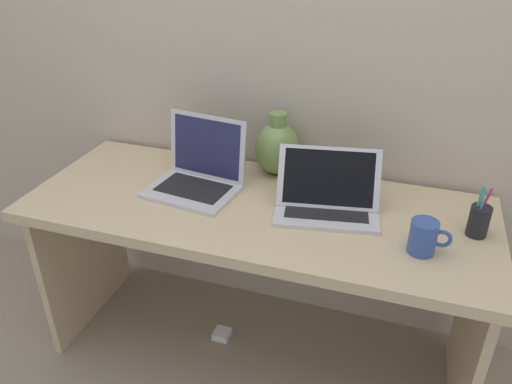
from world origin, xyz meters
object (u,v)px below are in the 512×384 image
coffee_mug (424,237)px  laptop_left (200,170)px  green_vase (277,148)px  laptop_right (327,196)px  power_brick (222,334)px  pen_cup (479,220)px

coffee_mug → laptop_left: bearing=167.6°
laptop_left → coffee_mug: bearing=-12.4°
laptop_left → green_vase: bearing=39.4°
coffee_mug → laptop_right: bearing=154.6°
laptop_left → laptop_right: (0.48, -0.02, -0.01)m
laptop_left → power_brick: 0.77m
laptop_left → pen_cup: (0.97, -0.03, -0.01)m
coffee_mug → pen_cup: pen_cup is taller
laptop_left → coffee_mug: 0.83m
laptop_left → coffee_mug: size_ratio=2.79×
coffee_mug → power_brick: size_ratio=1.78×
power_brick → laptop_left: bearing=151.7°
laptop_left → green_vase: (0.24, 0.20, 0.04)m
laptop_left → green_vase: 0.32m
laptop_right → power_brick: 0.86m
laptop_left → laptop_right: bearing=-2.8°
laptop_right → power_brick: laptop_right is taller
power_brick → laptop_right: bearing=2.6°
laptop_left → coffee_mug: (0.81, -0.18, -0.01)m
power_brick → coffee_mug: bearing=-10.5°
laptop_right → pen_cup: laptop_right is taller
laptop_right → pen_cup: 0.48m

